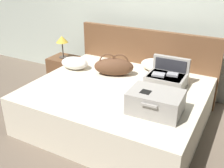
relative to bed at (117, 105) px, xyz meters
The scene contains 11 objects.
ground_plane 0.48m from the bed, 90.00° to the right, with size 12.00×12.00×0.00m, color #6B5B4C.
back_wall 1.63m from the bed, 90.00° to the left, with size 8.00×0.10×2.60m, color #B7C1B2.
bed is the anchor object (origin of this frame).
headboard 0.97m from the bed, 90.00° to the left, with size 2.14×0.08×1.04m, color brown.
hard_case_large 0.80m from the bed, 28.77° to the right, with size 0.55×0.42×0.24m.
hard_case_medium 0.71m from the bed, 31.10° to the left, with size 0.47×0.40×0.34m.
duffel_bag 0.55m from the bed, 124.10° to the left, with size 0.58×0.42×0.30m.
pillow_near_headboard 0.93m from the bed, 162.34° to the left, with size 0.40×0.26×0.17m, color white.
pillow_center_head 0.85m from the bed, 69.03° to the left, with size 0.50×0.25×0.19m, color white.
nightstand 1.48m from the bed, 154.25° to the left, with size 0.44×0.40×0.48m, color brown.
table_lamp 1.56m from the bed, 154.25° to the left, with size 0.20×0.20×0.36m.
Camera 1 is at (1.37, -2.28, 1.96)m, focal length 43.21 mm.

